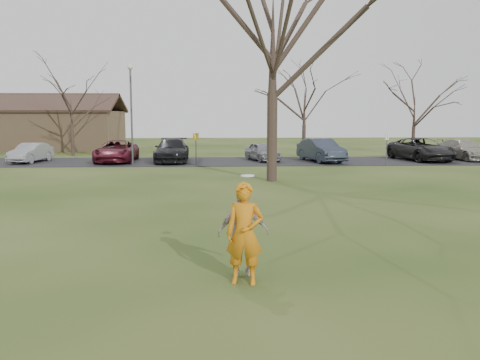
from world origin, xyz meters
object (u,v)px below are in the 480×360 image
(car_1, at_px, (31,153))
(car_2, at_px, (116,151))
(car_7, at_px, (464,150))
(building, at_px, (8,128))
(big_tree, at_px, (273,33))
(lamp_post, at_px, (131,102))
(player_defender, at_px, (245,233))
(catching_play, at_px, (243,233))
(car_4, at_px, (262,151))
(car_3, at_px, (172,150))
(car_5, at_px, (321,150))
(car_6, at_px, (421,149))

(car_1, height_order, car_2, car_2)
(car_2, xyz_separation_m, car_7, (24.19, 0.76, -0.02))
(car_1, xyz_separation_m, car_2, (5.67, 0.01, 0.08))
(building, bearing_deg, big_tree, -46.27)
(lamp_post, bearing_deg, car_7, 7.59)
(player_defender, relative_size, catching_play, 0.99)
(car_7, bearing_deg, building, 151.67)
(car_4, relative_size, big_tree, 0.27)
(catching_play, relative_size, lamp_post, 0.32)
(car_1, bearing_deg, big_tree, -24.23)
(car_4, height_order, building, building)
(catching_play, distance_m, building, 42.52)
(car_1, relative_size, catching_play, 1.97)
(player_defender, bearing_deg, car_3, 107.82)
(car_5, bearing_deg, lamp_post, 174.16)
(car_6, relative_size, catching_play, 2.82)
(car_4, distance_m, building, 25.83)
(catching_play, bearing_deg, lamp_post, 105.03)
(car_5, height_order, car_7, car_5)
(player_defender, height_order, car_1, player_defender)
(player_defender, xyz_separation_m, catching_play, (-0.01, 0.31, -0.06))
(car_7, xyz_separation_m, catching_play, (-16.81, -25.08, 0.18))
(car_2, relative_size, car_3, 0.97)
(car_5, bearing_deg, car_4, 153.62)
(player_defender, relative_size, car_6, 0.35)
(car_1, xyz_separation_m, lamp_post, (7.13, -2.27, 3.29))
(car_3, bearing_deg, car_4, 2.28)
(car_4, height_order, lamp_post, lamp_post)
(car_3, distance_m, lamp_post, 4.51)
(car_2, distance_m, car_7, 24.20)
(catching_play, relative_size, big_tree, 0.14)
(player_defender, height_order, car_4, player_defender)
(car_4, bearing_deg, car_6, -18.19)
(car_3, height_order, car_7, car_3)
(car_2, distance_m, building, 18.26)
(car_2, bearing_deg, big_tree, -46.75)
(player_defender, height_order, car_3, player_defender)
(car_1, bearing_deg, catching_play, -53.16)
(car_1, xyz_separation_m, car_5, (19.46, -0.34, 0.13))
(building, bearing_deg, car_4, -29.66)
(player_defender, xyz_separation_m, car_6, (13.54, 24.97, -0.17))
(car_3, distance_m, catching_play, 24.64)
(car_7, bearing_deg, car_5, 176.47)
(car_5, bearing_deg, catching_play, -119.68)
(car_2, bearing_deg, car_4, 1.85)
(car_7, bearing_deg, car_4, 171.61)
(car_3, relative_size, car_5, 1.14)
(car_7, distance_m, lamp_post, 23.15)
(car_1, relative_size, car_7, 0.80)
(player_defender, height_order, car_7, player_defender)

